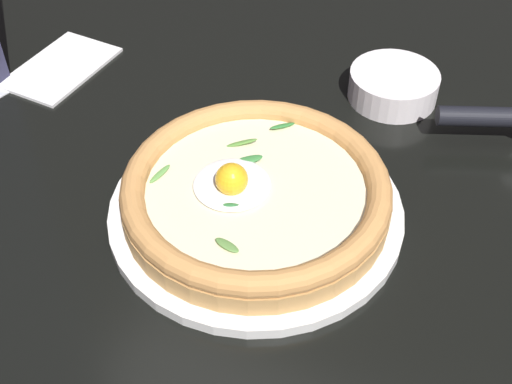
% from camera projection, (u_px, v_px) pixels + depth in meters
% --- Properties ---
extents(ground_plane, '(2.40, 2.40, 0.03)m').
position_uv_depth(ground_plane, '(248.00, 229.00, 0.67)').
color(ground_plane, black).
rests_on(ground_plane, ground).
extents(pizza_plate, '(0.29, 0.29, 0.01)m').
position_uv_depth(pizza_plate, '(256.00, 211.00, 0.66)').
color(pizza_plate, white).
rests_on(pizza_plate, ground).
extents(pizza, '(0.26, 0.26, 0.06)m').
position_uv_depth(pizza, '(256.00, 192.00, 0.64)').
color(pizza, tan).
rests_on(pizza, pizza_plate).
extents(side_bowl, '(0.11, 0.11, 0.03)m').
position_uv_depth(side_bowl, '(393.00, 86.00, 0.79)').
color(side_bowl, white).
rests_on(side_bowl, ground).
extents(pizza_cutter, '(0.15, 0.07, 0.07)m').
position_uv_depth(pizza_cutter, '(501.00, 117.00, 0.72)').
color(pizza_cutter, silver).
rests_on(pizza_cutter, ground).
extents(folded_napkin, '(0.10, 0.14, 0.01)m').
position_uv_depth(folded_napkin, '(61.00, 66.00, 0.84)').
color(folded_napkin, white).
rests_on(folded_napkin, ground).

